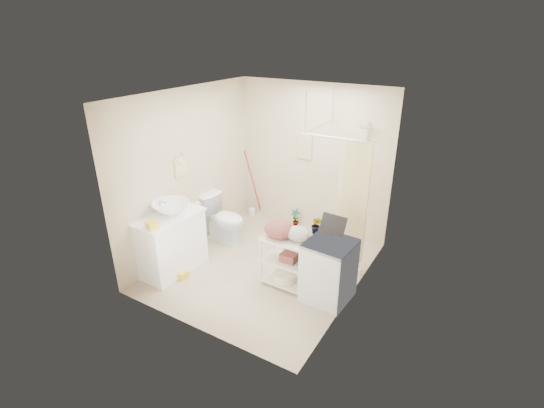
# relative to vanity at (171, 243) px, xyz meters

# --- Properties ---
(floor) EXTENTS (3.20, 3.20, 0.00)m
(floor) POSITION_rel_vanity_xyz_m (1.16, 0.77, -0.45)
(floor) COLOR #BCAA8D
(floor) RESTS_ON ground
(ceiling) EXTENTS (2.80, 3.20, 0.04)m
(ceiling) POSITION_rel_vanity_xyz_m (1.16, 0.77, 2.15)
(ceiling) COLOR silver
(ceiling) RESTS_ON ground
(wall_back) EXTENTS (2.80, 0.04, 2.60)m
(wall_back) POSITION_rel_vanity_xyz_m (1.16, 2.37, 0.85)
(wall_back) COLOR beige
(wall_back) RESTS_ON ground
(wall_front) EXTENTS (2.80, 0.04, 2.60)m
(wall_front) POSITION_rel_vanity_xyz_m (1.16, -0.83, 0.85)
(wall_front) COLOR beige
(wall_front) RESTS_ON ground
(wall_left) EXTENTS (0.04, 3.20, 2.60)m
(wall_left) POSITION_rel_vanity_xyz_m (-0.24, 0.77, 0.85)
(wall_left) COLOR beige
(wall_left) RESTS_ON ground
(wall_right) EXTENTS (0.04, 3.20, 2.60)m
(wall_right) POSITION_rel_vanity_xyz_m (2.56, 0.77, 0.85)
(wall_right) COLOR beige
(wall_right) RESTS_ON ground
(vanity) EXTENTS (0.62, 1.05, 0.91)m
(vanity) POSITION_rel_vanity_xyz_m (0.00, 0.00, 0.00)
(vanity) COLOR white
(vanity) RESTS_ON ground
(sink) EXTENTS (0.63, 0.63, 0.19)m
(sink) POSITION_rel_vanity_xyz_m (0.02, 0.06, 0.55)
(sink) COLOR white
(sink) RESTS_ON vanity
(counter_basket) EXTENTS (0.21, 0.18, 0.10)m
(counter_basket) POSITION_rel_vanity_xyz_m (0.11, -0.39, 0.50)
(counter_basket) COLOR yellow
(counter_basket) RESTS_ON vanity
(floor_basket) EXTENTS (0.31, 0.25, 0.15)m
(floor_basket) POSITION_rel_vanity_xyz_m (0.25, -0.11, -0.38)
(floor_basket) COLOR yellow
(floor_basket) RESTS_ON ground
(toilet) EXTENTS (0.84, 0.53, 0.81)m
(toilet) POSITION_rel_vanity_xyz_m (0.12, 1.14, -0.05)
(toilet) COLOR white
(toilet) RESTS_ON ground
(mop) EXTENTS (0.14, 0.14, 1.33)m
(mop) POSITION_rel_vanity_xyz_m (-0.04, 2.22, 0.21)
(mop) COLOR #B42525
(mop) RESTS_ON ground
(potted_plant_a) EXTENTS (0.19, 0.14, 0.34)m
(potted_plant_a) POSITION_rel_vanity_xyz_m (0.93, 2.23, -0.28)
(potted_plant_a) COLOR brown
(potted_plant_a) RESTS_ON ground
(potted_plant_b) EXTENTS (0.21, 0.18, 0.34)m
(potted_plant_b) POSITION_rel_vanity_xyz_m (1.40, 2.14, -0.28)
(potted_plant_b) COLOR brown
(potted_plant_b) RESTS_ON ground
(hanging_towel) EXTENTS (0.28, 0.03, 0.42)m
(hanging_towel) POSITION_rel_vanity_xyz_m (1.01, 2.35, 1.05)
(hanging_towel) COLOR beige
(hanging_towel) RESTS_ON wall_back
(towel_ring) EXTENTS (0.04, 0.22, 0.34)m
(towel_ring) POSITION_rel_vanity_xyz_m (-0.22, 0.57, 1.02)
(towel_ring) COLOR #ECD98D
(towel_ring) RESTS_ON wall_left
(tp_holder) EXTENTS (0.08, 0.12, 0.14)m
(tp_holder) POSITION_rel_vanity_xyz_m (-0.20, 0.82, 0.27)
(tp_holder) COLOR white
(tp_holder) RESTS_ON wall_left
(shower) EXTENTS (1.10, 1.10, 2.10)m
(shower) POSITION_rel_vanity_xyz_m (2.01, 1.82, 0.60)
(shower) COLOR white
(shower) RESTS_ON ground
(shampoo_bottle_a) EXTENTS (0.10, 0.10, 0.22)m
(shampoo_bottle_a) POSITION_rel_vanity_xyz_m (1.75, 2.28, 0.98)
(shampoo_bottle_a) COLOR white
(shampoo_bottle_a) RESTS_ON shower
(shampoo_bottle_b) EXTENTS (0.08, 0.08, 0.17)m
(shampoo_bottle_b) POSITION_rel_vanity_xyz_m (1.89, 2.30, 0.95)
(shampoo_bottle_b) COLOR #405194
(shampoo_bottle_b) RESTS_ON shower
(washing_machine) EXTENTS (0.63, 0.64, 0.86)m
(washing_machine) POSITION_rel_vanity_xyz_m (2.30, 0.56, -0.02)
(washing_machine) COLOR silver
(washing_machine) RESTS_ON ground
(laundry_rack) EXTENTS (0.66, 0.39, 0.90)m
(laundry_rack) POSITION_rel_vanity_xyz_m (1.66, 0.53, -0.00)
(laundry_rack) COLOR beige
(laundry_rack) RESTS_ON ground
(ironing_board) EXTENTS (0.34, 0.16, 1.17)m
(ironing_board) POSITION_rel_vanity_xyz_m (2.19, 0.67, 0.13)
(ironing_board) COLOR black
(ironing_board) RESTS_ON ground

